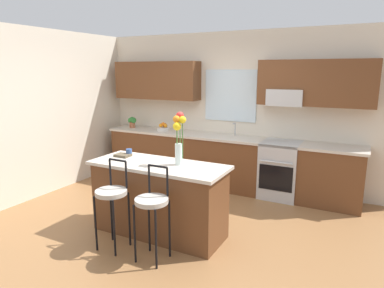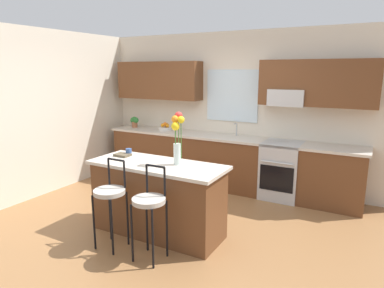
{
  "view_description": "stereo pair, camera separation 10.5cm",
  "coord_description": "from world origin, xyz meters",
  "px_view_note": "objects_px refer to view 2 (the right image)",
  "views": [
    {
      "loc": [
        2.18,
        -3.68,
        2.04
      ],
      "look_at": [
        -0.02,
        0.55,
        1.0
      ],
      "focal_mm": 31.72,
      "sensor_mm": 36.0,
      "label": 1
    },
    {
      "loc": [
        2.27,
        -3.63,
        2.04
      ],
      "look_at": [
        -0.02,
        0.55,
        1.0
      ],
      "focal_mm": 31.72,
      "sensor_mm": 36.0,
      "label": 2
    }
  ],
  "objects_px": {
    "kitchen_island": "(158,198)",
    "bar_stool_middle": "(149,205)",
    "potted_plant_small": "(135,121)",
    "mug_ceramic": "(129,152)",
    "flower_vase": "(177,134)",
    "cookbook": "(123,155)",
    "oven_range": "(281,170)",
    "bar_stool_near": "(110,196)",
    "fruit_bowl_oranges": "(165,128)"
  },
  "relations": [
    {
      "from": "oven_range",
      "to": "bar_stool_middle",
      "type": "relative_size",
      "value": 0.88
    },
    {
      "from": "bar_stool_middle",
      "to": "flower_vase",
      "type": "xyz_separation_m",
      "value": [
        -0.03,
        0.63,
        0.66
      ]
    },
    {
      "from": "mug_ceramic",
      "to": "potted_plant_small",
      "type": "distance_m",
      "value": 2.3
    },
    {
      "from": "oven_range",
      "to": "kitchen_island",
      "type": "xyz_separation_m",
      "value": [
        -1.05,
        -1.99,
        0.0
      ]
    },
    {
      "from": "fruit_bowl_oranges",
      "to": "potted_plant_small",
      "type": "bearing_deg",
      "value": -179.57
    },
    {
      "from": "oven_range",
      "to": "mug_ceramic",
      "type": "xyz_separation_m",
      "value": [
        -1.62,
        -1.83,
        0.51
      ]
    },
    {
      "from": "bar_stool_near",
      "to": "oven_range",
      "type": "bearing_deg",
      "value": 62.5
    },
    {
      "from": "flower_vase",
      "to": "cookbook",
      "type": "bearing_deg",
      "value": -179.96
    },
    {
      "from": "kitchen_island",
      "to": "potted_plant_small",
      "type": "relative_size",
      "value": 7.96
    },
    {
      "from": "fruit_bowl_oranges",
      "to": "potted_plant_small",
      "type": "distance_m",
      "value": 0.73
    },
    {
      "from": "oven_range",
      "to": "cookbook",
      "type": "xyz_separation_m",
      "value": [
        -1.66,
        -1.91,
        0.48
      ]
    },
    {
      "from": "bar_stool_middle",
      "to": "cookbook",
      "type": "relative_size",
      "value": 5.21
    },
    {
      "from": "kitchen_island",
      "to": "mug_ceramic",
      "type": "distance_m",
      "value": 0.77
    },
    {
      "from": "oven_range",
      "to": "kitchen_island",
      "type": "bearing_deg",
      "value": -117.8
    },
    {
      "from": "bar_stool_middle",
      "to": "flower_vase",
      "type": "relative_size",
      "value": 1.64
    },
    {
      "from": "fruit_bowl_oranges",
      "to": "bar_stool_middle",
      "type": "bearing_deg",
      "value": -60.25
    },
    {
      "from": "bar_stool_near",
      "to": "potted_plant_small",
      "type": "relative_size",
      "value": 4.8
    },
    {
      "from": "bar_stool_near",
      "to": "mug_ceramic",
      "type": "relative_size",
      "value": 11.58
    },
    {
      "from": "bar_stool_near",
      "to": "mug_ceramic",
      "type": "height_order",
      "value": "bar_stool_near"
    },
    {
      "from": "flower_vase",
      "to": "cookbook",
      "type": "height_order",
      "value": "flower_vase"
    },
    {
      "from": "kitchen_island",
      "to": "flower_vase",
      "type": "height_order",
      "value": "flower_vase"
    },
    {
      "from": "kitchen_island",
      "to": "bar_stool_near",
      "type": "height_order",
      "value": "bar_stool_near"
    },
    {
      "from": "kitchen_island",
      "to": "bar_stool_middle",
      "type": "distance_m",
      "value": 0.64
    },
    {
      "from": "bar_stool_near",
      "to": "potted_plant_small",
      "type": "distance_m",
      "value": 3.08
    },
    {
      "from": "kitchen_island",
      "to": "bar_stool_middle",
      "type": "bearing_deg",
      "value": -63.6
    },
    {
      "from": "mug_ceramic",
      "to": "oven_range",
      "type": "bearing_deg",
      "value": 48.54
    },
    {
      "from": "bar_stool_near",
      "to": "mug_ceramic",
      "type": "distance_m",
      "value": 0.84
    },
    {
      "from": "kitchen_island",
      "to": "flower_vase",
      "type": "xyz_separation_m",
      "value": [
        0.25,
        0.08,
        0.83
      ]
    },
    {
      "from": "cookbook",
      "to": "oven_range",
      "type": "bearing_deg",
      "value": 49.12
    },
    {
      "from": "oven_range",
      "to": "fruit_bowl_oranges",
      "type": "height_order",
      "value": "fruit_bowl_oranges"
    },
    {
      "from": "fruit_bowl_oranges",
      "to": "potted_plant_small",
      "type": "relative_size",
      "value": 1.11
    },
    {
      "from": "bar_stool_middle",
      "to": "mug_ceramic",
      "type": "relative_size",
      "value": 11.58
    },
    {
      "from": "oven_range",
      "to": "cookbook",
      "type": "relative_size",
      "value": 4.6
    },
    {
      "from": "bar_stool_middle",
      "to": "potted_plant_small",
      "type": "bearing_deg",
      "value": 130.53
    },
    {
      "from": "oven_range",
      "to": "flower_vase",
      "type": "height_order",
      "value": "flower_vase"
    },
    {
      "from": "flower_vase",
      "to": "kitchen_island",
      "type": "bearing_deg",
      "value": -162.62
    },
    {
      "from": "flower_vase",
      "to": "fruit_bowl_oranges",
      "type": "height_order",
      "value": "flower_vase"
    },
    {
      "from": "potted_plant_small",
      "to": "mug_ceramic",
      "type": "bearing_deg",
      "value": -53.88
    },
    {
      "from": "mug_ceramic",
      "to": "kitchen_island",
      "type": "bearing_deg",
      "value": -15.76
    },
    {
      "from": "oven_range",
      "to": "mug_ceramic",
      "type": "height_order",
      "value": "mug_ceramic"
    },
    {
      "from": "bar_stool_near",
      "to": "cookbook",
      "type": "xyz_separation_m",
      "value": [
        -0.33,
        0.63,
        0.3
      ]
    },
    {
      "from": "bar_stool_near",
      "to": "potted_plant_small",
      "type": "bearing_deg",
      "value": 122.66
    },
    {
      "from": "bar_stool_middle",
      "to": "cookbook",
      "type": "bearing_deg",
      "value": 144.39
    },
    {
      "from": "mug_ceramic",
      "to": "fruit_bowl_oranges",
      "type": "relative_size",
      "value": 0.37
    },
    {
      "from": "oven_range",
      "to": "bar_stool_near",
      "type": "bearing_deg",
      "value": -117.5
    },
    {
      "from": "kitchen_island",
      "to": "potted_plant_small",
      "type": "height_order",
      "value": "potted_plant_small"
    },
    {
      "from": "oven_range",
      "to": "bar_stool_near",
      "type": "xyz_separation_m",
      "value": [
        -1.33,
        -2.55,
        0.18
      ]
    },
    {
      "from": "fruit_bowl_oranges",
      "to": "bar_stool_near",
      "type": "bearing_deg",
      "value": -70.3
    },
    {
      "from": "kitchen_island",
      "to": "bar_stool_near",
      "type": "distance_m",
      "value": 0.64
    },
    {
      "from": "mug_ceramic",
      "to": "bar_stool_middle",
      "type": "bearing_deg",
      "value": -40.28
    }
  ]
}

